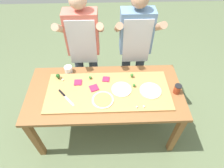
% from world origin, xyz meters
% --- Properties ---
extents(ground_plane, '(8.00, 8.00, 0.00)m').
position_xyz_m(ground_plane, '(0.00, 0.00, 0.00)').
color(ground_plane, '#60704C').
extents(prep_table, '(1.78, 0.84, 0.79)m').
position_xyz_m(prep_table, '(0.00, 0.00, 0.69)').
color(prep_table, brown).
rests_on(prep_table, ground).
extents(cutting_board, '(1.40, 0.58, 0.02)m').
position_xyz_m(cutting_board, '(0.04, -0.01, 0.80)').
color(cutting_board, tan).
rests_on(cutting_board, prep_table).
extents(chefs_knife, '(0.20, 0.23, 0.02)m').
position_xyz_m(chefs_knife, '(-0.45, -0.07, 0.82)').
color(chefs_knife, '#B7BABF').
rests_on(chefs_knife, cutting_board).
extents(pizza_whole_white_garlic, '(0.25, 0.25, 0.02)m').
position_xyz_m(pizza_whole_white_garlic, '(0.52, -0.03, 0.82)').
color(pizza_whole_white_garlic, beige).
rests_on(pizza_whole_white_garlic, cutting_board).
extents(pizza_whole_pesto_green, '(0.24, 0.24, 0.02)m').
position_xyz_m(pizza_whole_pesto_green, '(-0.02, -0.14, 0.82)').
color(pizza_whole_pesto_green, beige).
rests_on(pizza_whole_pesto_green, cutting_board).
extents(pizza_whole_cheese_artichoke, '(0.23, 0.23, 0.02)m').
position_xyz_m(pizza_whole_cheese_artichoke, '(0.19, -0.00, 0.82)').
color(pizza_whole_cheese_artichoke, beige).
rests_on(pizza_whole_cheese_artichoke, cutting_board).
extents(pizza_slice_far_right, '(0.12, 0.12, 0.01)m').
position_xyz_m(pizza_slice_far_right, '(-0.12, 0.03, 0.82)').
color(pizza_slice_far_right, '#9E234C').
rests_on(pizza_slice_far_right, cutting_board).
extents(pizza_slice_near_left, '(0.09, 0.09, 0.01)m').
position_xyz_m(pizza_slice_near_left, '(0.01, 0.16, 0.82)').
color(pizza_slice_near_left, '#9E234C').
rests_on(pizza_slice_near_left, cutting_board).
extents(pizza_slice_center, '(0.09, 0.09, 0.01)m').
position_xyz_m(pizza_slice_center, '(-0.32, 0.12, 0.82)').
color(pizza_slice_center, '#9E234C').
rests_on(pizza_slice_center, cutting_board).
extents(broccoli_floret_front_mid, '(0.05, 0.05, 0.07)m').
position_xyz_m(broccoli_floret_front_mid, '(-0.56, 0.20, 0.85)').
color(broccoli_floret_front_mid, '#2C5915').
rests_on(broccoli_floret_front_mid, cutting_board).
extents(broccoli_floret_back_mid, '(0.04, 0.04, 0.06)m').
position_xyz_m(broccoli_floret_back_mid, '(0.33, 0.19, 0.85)').
color(broccoli_floret_back_mid, '#487A23').
rests_on(broccoli_floret_back_mid, cutting_board).
extents(broccoli_floret_center_left, '(0.03, 0.03, 0.04)m').
position_xyz_m(broccoli_floret_center_left, '(-0.17, 0.18, 0.84)').
color(broccoli_floret_center_left, '#3F7220').
rests_on(broccoli_floret_center_left, cutting_board).
extents(broccoli_floret_back_left, '(0.03, 0.03, 0.04)m').
position_xyz_m(broccoli_floret_back_left, '(0.34, 0.04, 0.84)').
color(broccoli_floret_back_left, '#3F7220').
rests_on(broccoli_floret_back_left, cutting_board).
extents(cheese_crumble_a, '(0.02, 0.02, 0.02)m').
position_xyz_m(cheese_crumble_a, '(0.41, -0.25, 0.82)').
color(cheese_crumble_a, white).
rests_on(cheese_crumble_a, cutting_board).
extents(cheese_crumble_b, '(0.03, 0.03, 0.02)m').
position_xyz_m(cheese_crumble_b, '(-0.50, 0.17, 0.82)').
color(cheese_crumble_b, silver).
rests_on(cheese_crumble_b, cutting_board).
extents(cheese_crumble_c, '(0.02, 0.02, 0.02)m').
position_xyz_m(cheese_crumble_c, '(0.33, -0.25, 0.82)').
color(cheese_crumble_c, silver).
rests_on(cheese_crumble_c, cutting_board).
extents(flour_cup, '(0.10, 0.10, 0.08)m').
position_xyz_m(flour_cup, '(-0.45, 0.33, 0.83)').
color(flour_cup, white).
rests_on(flour_cup, prep_table).
extents(sauce_jar, '(0.08, 0.08, 0.11)m').
position_xyz_m(sauce_jar, '(0.81, -0.04, 0.85)').
color(sauce_jar, '#99381E').
rests_on(sauce_jar, prep_table).
extents(cook_left, '(0.54, 0.39, 1.67)m').
position_xyz_m(cook_left, '(-0.26, 0.61, 1.00)').
color(cook_left, '#333847').
rests_on(cook_left, ground).
extents(cook_right, '(0.54, 0.39, 1.67)m').
position_xyz_m(cook_right, '(0.40, 0.61, 1.00)').
color(cook_right, '#333847').
rests_on(cook_right, ground).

